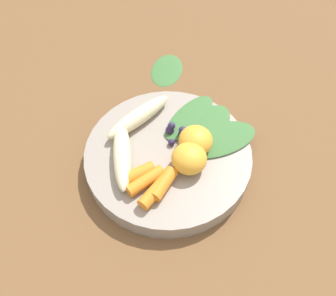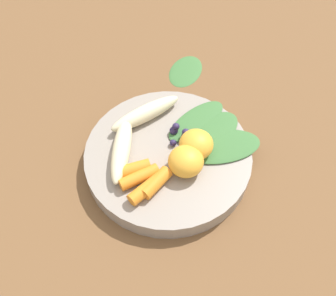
{
  "view_description": "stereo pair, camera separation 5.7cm",
  "coord_description": "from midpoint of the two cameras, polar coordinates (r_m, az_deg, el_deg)",
  "views": [
    {
      "loc": [
        -0.32,
        -0.12,
        0.5
      ],
      "look_at": [
        0.0,
        0.0,
        0.04
      ],
      "focal_mm": 41.37,
      "sensor_mm": 36.0,
      "label": 1
    },
    {
      "loc": [
        -0.29,
        -0.17,
        0.5
      ],
      "look_at": [
        0.0,
        0.0,
        0.04
      ],
      "focal_mm": 41.37,
      "sensor_mm": 36.0,
      "label": 2
    }
  ],
  "objects": [
    {
      "name": "bowl",
      "position": [
        0.59,
        -2.76,
        -1.58
      ],
      "size": [
        0.25,
        0.25,
        0.03
      ],
      "primitive_type": "cylinder",
      "color": "gray",
      "rests_on": "ground_plane"
    },
    {
      "name": "kale_leaf_rear",
      "position": [
        0.62,
        0.55,
        4.37
      ],
      "size": [
        0.12,
        0.08,
        0.01
      ],
      "primitive_type": "ellipsoid",
      "rotation": [
        0.0,
        0.0,
        5.99
      ],
      "color": "#3D7038",
      "rests_on": "bowl"
    },
    {
      "name": "carrot_mid_right",
      "position": [
        0.54,
        -4.96,
        -6.54
      ],
      "size": [
        0.06,
        0.03,
        0.02
      ],
      "primitive_type": "cylinder",
      "rotation": [
        0.0,
        1.57,
        2.86
      ],
      "color": "orange",
      "rests_on": "bowl"
    },
    {
      "name": "banana_peeled_left",
      "position": [
        0.57,
        -9.65,
        -1.19
      ],
      "size": [
        0.12,
        0.08,
        0.03
      ],
      "primitive_type": "ellipsoid",
      "rotation": [
        0.0,
        0.0,
        3.6
      ],
      "color": "beige",
      "rests_on": "bowl"
    },
    {
      "name": "carrot_mid_left",
      "position": [
        0.55,
        -6.36,
        -5.05
      ],
      "size": [
        0.06,
        0.05,
        0.02
      ],
      "primitive_type": "cylinder",
      "rotation": [
        0.0,
        1.57,
        2.6
      ],
      "color": "orange",
      "rests_on": "bowl"
    },
    {
      "name": "orange_segment_near",
      "position": [
        0.57,
        1.23,
        0.92
      ],
      "size": [
        0.05,
        0.05,
        0.04
      ],
      "primitive_type": "ellipsoid",
      "color": "#F4A833",
      "rests_on": "bowl"
    },
    {
      "name": "blueberry_pile",
      "position": [
        0.59,
        -1.32,
        2.25
      ],
      "size": [
        0.04,
        0.04,
        0.02
      ],
      "color": "#2D234C",
      "rests_on": "bowl"
    },
    {
      "name": "carrot_rear",
      "position": [
        0.54,
        -3.75,
        -5.51
      ],
      "size": [
        0.05,
        0.03,
        0.02
      ],
      "primitive_type": "cylinder",
      "rotation": [
        0.0,
        1.57,
        2.98
      ],
      "color": "orange",
      "rests_on": "bowl"
    },
    {
      "name": "orange_segment_far",
      "position": [
        0.55,
        0.16,
        -1.77
      ],
      "size": [
        0.05,
        0.05,
        0.04
      ],
      "primitive_type": "ellipsoid",
      "color": "#F4A833",
      "rests_on": "bowl"
    },
    {
      "name": "carrot_front",
      "position": [
        0.55,
        -7.39,
        -4.0
      ],
      "size": [
        0.05,
        0.05,
        0.02
      ],
      "primitive_type": "cylinder",
      "rotation": [
        0.0,
        1.57,
        2.42
      ],
      "color": "orange",
      "rests_on": "bowl"
    },
    {
      "name": "kale_leaf_stray",
      "position": [
        0.74,
        -2.44,
        11.38
      ],
      "size": [
        0.1,
        0.07,
        0.01
      ],
      "primitive_type": "ellipsoid",
      "rotation": [
        0.0,
        0.0,
        0.14
      ],
      "color": "#3D7038",
      "rests_on": "ground_plane"
    },
    {
      "name": "banana_peeled_right",
      "position": [
        0.61,
        -7.04,
        4.44
      ],
      "size": [
        0.12,
        0.08,
        0.03
      ],
      "primitive_type": "ellipsoid",
      "rotation": [
        0.0,
        0.0,
        2.69
      ],
      "color": "beige",
      "rests_on": "bowl"
    },
    {
      "name": "kale_leaf_right",
      "position": [
        0.61,
        3.17,
        3.06
      ],
      "size": [
        0.11,
        0.08,
        0.01
      ],
      "primitive_type": "ellipsoid",
      "rotation": [
        0.0,
        0.0,
        6.02
      ],
      "color": "#3D7038",
      "rests_on": "bowl"
    },
    {
      "name": "kale_leaf_left",
      "position": [
        0.59,
        4.71,
        1.11
      ],
      "size": [
        0.13,
        0.13,
        0.01
      ],
      "primitive_type": "ellipsoid",
      "rotation": [
        0.0,
        0.0,
        5.44
      ],
      "color": "#3D7038",
      "rests_on": "bowl"
    },
    {
      "name": "ground_plane",
      "position": [
        0.6,
        -2.71,
        -2.36
      ],
      "size": [
        2.4,
        2.4,
        0.0
      ],
      "primitive_type": "plane",
      "color": "brown"
    }
  ]
}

